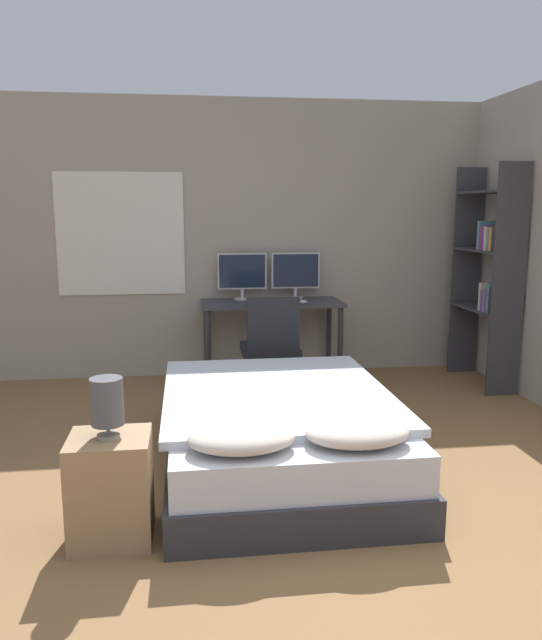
# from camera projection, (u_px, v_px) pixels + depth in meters

# --- Properties ---
(ground_plane) EXTENTS (20.00, 20.00, 0.00)m
(ground_plane) POSITION_uv_depth(u_px,v_px,m) (376.00, 569.00, 2.90)
(ground_plane) COLOR brown
(wall_back) EXTENTS (12.00, 0.08, 2.70)m
(wall_back) POSITION_uv_depth(u_px,v_px,m) (269.00, 239.00, 6.21)
(wall_back) COLOR #9E9384
(wall_back) RESTS_ON ground_plane
(bed) EXTENTS (1.44, 2.02, 0.57)m
(bed) POSITION_uv_depth(u_px,v_px,m) (279.00, 432.00, 3.97)
(bed) COLOR #2D2D33
(bed) RESTS_ON ground_plane
(nightstand) EXTENTS (0.40, 0.37, 0.54)m
(nightstand) POSITION_uv_depth(u_px,v_px,m) (111.00, 488.00, 3.13)
(nightstand) COLOR #997551
(nightstand) RESTS_ON ground_plane
(bedside_lamp) EXTENTS (0.16, 0.16, 0.30)m
(bedside_lamp) POSITION_uv_depth(u_px,v_px,m) (107.00, 403.00, 3.05)
(bedside_lamp) COLOR gray
(bedside_lamp) RESTS_ON nightstand
(desk) EXTENTS (1.34, 0.58, 0.78)m
(desk) POSITION_uv_depth(u_px,v_px,m) (272.00, 313.00, 5.97)
(desk) COLOR #38383D
(desk) RESTS_ON ground_plane
(monitor_left) EXTENTS (0.48, 0.16, 0.45)m
(monitor_left) POSITION_uv_depth(u_px,v_px,m) (242.00, 273.00, 6.06)
(monitor_left) COLOR #B7B7BC
(monitor_left) RESTS_ON desk
(monitor_right) EXTENTS (0.48, 0.16, 0.45)m
(monitor_right) POSITION_uv_depth(u_px,v_px,m) (296.00, 272.00, 6.13)
(monitor_right) COLOR #B7B7BC
(monitor_right) RESTS_ON desk
(keyboard) EXTENTS (0.37, 0.13, 0.02)m
(keyboard) POSITION_uv_depth(u_px,v_px,m) (274.00, 304.00, 5.77)
(keyboard) COLOR #B7B7BC
(keyboard) RESTS_ON desk
(computer_mouse) EXTENTS (0.07, 0.05, 0.04)m
(computer_mouse) POSITION_uv_depth(u_px,v_px,m) (303.00, 302.00, 5.81)
(computer_mouse) COLOR #B7B7BC
(computer_mouse) RESTS_ON desk
(office_chair) EXTENTS (0.52, 0.52, 0.94)m
(office_chair) POSITION_uv_depth(u_px,v_px,m) (271.00, 358.00, 5.33)
(office_chair) COLOR black
(office_chair) RESTS_ON ground_plane
(bookshelf) EXTENTS (0.30, 0.85, 2.05)m
(bookshelf) POSITION_uv_depth(u_px,v_px,m) (492.00, 266.00, 5.72)
(bookshelf) COLOR #333338
(bookshelf) RESTS_ON ground_plane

